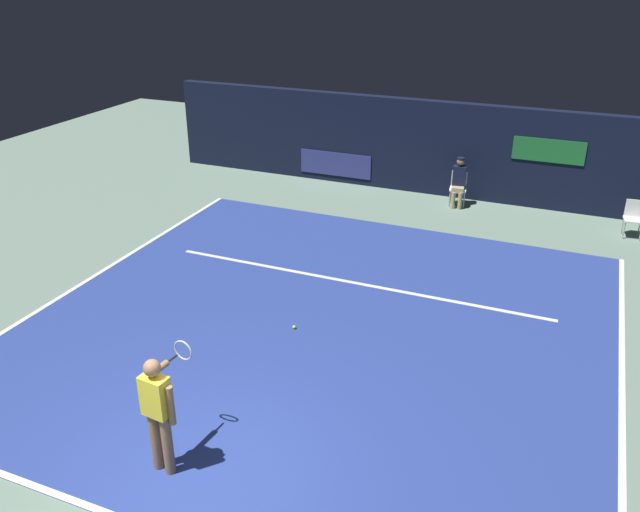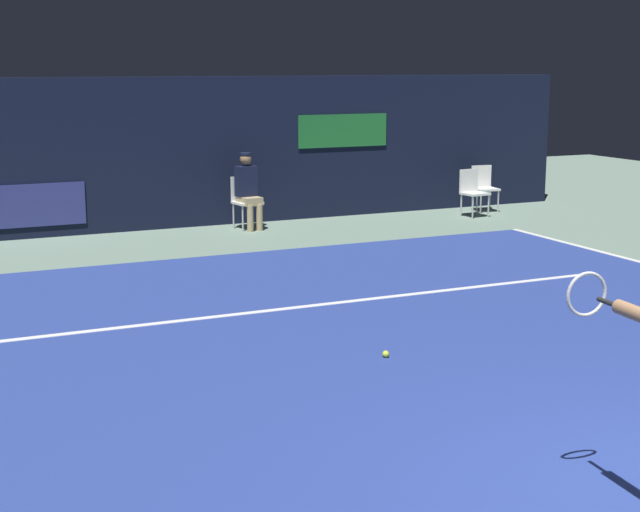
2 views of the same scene
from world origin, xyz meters
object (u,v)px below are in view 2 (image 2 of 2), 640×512
at_px(courtside_chair_near, 484,185).
at_px(tennis_ball, 386,354).
at_px(courtside_chair_far, 473,190).
at_px(line_judge_on_chair, 248,190).

bearing_deg(courtside_chair_near, tennis_ball, -129.76).
height_order(courtside_chair_near, tennis_ball, courtside_chair_near).
xyz_separation_m(courtside_chair_near, tennis_ball, (-6.25, -7.51, -0.46)).
bearing_deg(courtside_chair_far, line_judge_on_chair, 173.99).
bearing_deg(courtside_chair_far, tennis_ball, -128.87).
distance_m(line_judge_on_chair, courtside_chair_far, 4.33).
distance_m(line_judge_on_chair, courtside_chair_near, 4.88).
height_order(line_judge_on_chair, tennis_ball, line_judge_on_chair).
height_order(courtside_chair_far, tennis_ball, courtside_chair_far).
xyz_separation_m(courtside_chair_near, courtside_chair_far, (-0.57, -0.46, 0.00)).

